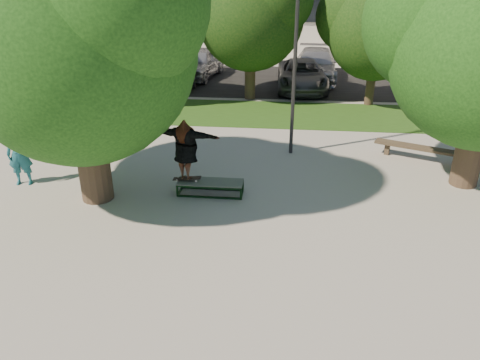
# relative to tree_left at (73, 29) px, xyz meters

# --- Properties ---
(ground) EXTENTS (120.00, 120.00, 0.00)m
(ground) POSITION_rel_tree_left_xyz_m (4.29, -1.09, -4.42)
(ground) COLOR #A49F96
(ground) RESTS_ON ground
(grass_strip) EXTENTS (30.00, 4.00, 0.02)m
(grass_strip) POSITION_rel_tree_left_xyz_m (5.29, 8.41, -4.41)
(grass_strip) COLOR #254A15
(grass_strip) RESTS_ON ground
(asphalt_strip) EXTENTS (40.00, 8.00, 0.01)m
(asphalt_strip) POSITION_rel_tree_left_xyz_m (4.29, 14.91, -4.42)
(asphalt_strip) COLOR black
(asphalt_strip) RESTS_ON ground
(tree_left) EXTENTS (6.96, 5.95, 7.12)m
(tree_left) POSITION_rel_tree_left_xyz_m (0.00, 0.00, 0.00)
(tree_left) COLOR #38281E
(tree_left) RESTS_ON ground
(bg_tree_left) EXTENTS (5.28, 4.51, 5.77)m
(bg_tree_left) POSITION_rel_tree_left_xyz_m (-2.28, 9.98, -0.69)
(bg_tree_left) COLOR #38281E
(bg_tree_left) RESTS_ON ground
(bg_tree_mid) EXTENTS (5.76, 4.92, 6.24)m
(bg_tree_mid) POSITION_rel_tree_left_xyz_m (3.22, 10.98, -0.41)
(bg_tree_mid) COLOR #38281E
(bg_tree_mid) RESTS_ON ground
(bg_tree_right) EXTENTS (5.04, 4.31, 5.43)m
(bg_tree_right) POSITION_rel_tree_left_xyz_m (8.73, 10.47, -0.93)
(bg_tree_right) COLOR #38281E
(bg_tree_right) RESTS_ON ground
(lamppost) EXTENTS (0.25, 0.15, 6.11)m
(lamppost) POSITION_rel_tree_left_xyz_m (5.29, 3.91, -1.27)
(lamppost) COLOR #2D2D30
(lamppost) RESTS_ON ground
(grind_box) EXTENTS (1.80, 0.60, 0.38)m
(grind_box) POSITION_rel_tree_left_xyz_m (3.10, 0.50, -4.23)
(grind_box) COLOR black
(grind_box) RESTS_ON ground
(skater_rig) EXTENTS (2.14, 1.04, 1.76)m
(skater_rig) POSITION_rel_tree_left_xyz_m (2.45, 0.50, -3.13)
(skater_rig) COLOR white
(skater_rig) RESTS_ON grind_box
(bystander) EXTENTS (0.76, 0.58, 1.87)m
(bystander) POSITION_rel_tree_left_xyz_m (-2.39, 0.59, -3.49)
(bystander) COLOR #1B5A69
(bystander) RESTS_ON ground
(bench) EXTENTS (2.94, 1.58, 0.46)m
(bench) POSITION_rel_tree_left_xyz_m (9.53, 3.66, -4.03)
(bench) COLOR #483B2B
(bench) RESTS_ON ground
(car_silver_a) EXTENTS (2.61, 5.04, 1.64)m
(car_silver_a) POSITION_rel_tree_left_xyz_m (0.01, 15.32, -3.60)
(car_silver_a) COLOR #AAA9AE
(car_silver_a) RESTS_ON asphalt_strip
(car_dark) EXTENTS (2.35, 4.75, 1.50)m
(car_dark) POSITION_rel_tree_left_xyz_m (-0.71, 13.86, -3.67)
(car_dark) COLOR black
(car_dark) RESTS_ON asphalt_strip
(car_grey) EXTENTS (2.58, 5.33, 1.46)m
(car_grey) POSITION_rel_tree_left_xyz_m (5.77, 13.03, -3.69)
(car_grey) COLOR #595A5F
(car_grey) RESTS_ON asphalt_strip
(car_silver_b) EXTENTS (2.58, 5.77, 1.64)m
(car_silver_b) POSITION_rel_tree_left_xyz_m (6.53, 15.35, -3.60)
(car_silver_b) COLOR #AAA9AE
(car_silver_b) RESTS_ON asphalt_strip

